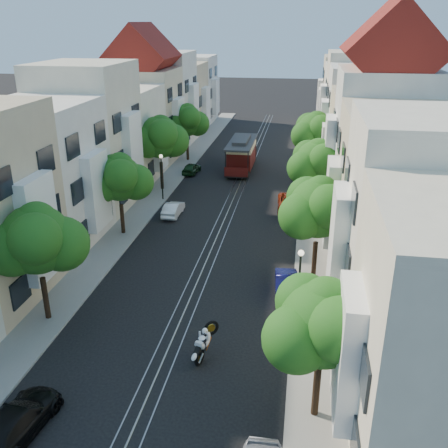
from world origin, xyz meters
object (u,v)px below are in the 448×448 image
at_px(tree_e_c, 317,164).
at_px(cable_car, 242,153).
at_px(tree_w_c, 160,138).
at_px(parked_car_e_mid, 286,286).
at_px(lamp_west, 162,170).
at_px(parked_car_w_mid, 173,209).
at_px(parked_car_e_far, 290,203).
at_px(tree_w_a, 38,241).
at_px(tree_w_b, 120,179).
at_px(parked_car_w_far, 192,168).
at_px(parked_car_w_near, 16,422).
at_px(tree_e_b, 319,209).
at_px(lamp_east, 300,275).
at_px(tree_e_d, 316,132).
at_px(tree_w_d, 187,121).
at_px(tree_e_a, 323,326).
at_px(sportbike_rider, 204,342).

relative_size(tree_e_c, cable_car, 0.77).
xyz_separation_m(tree_w_c, parked_car_e_mid, (12.74, -18.34, -4.45)).
distance_m(lamp_west, parked_car_w_mid, 4.62).
bearing_deg(parked_car_e_far, tree_w_a, -125.92).
bearing_deg(tree_w_b, parked_car_w_far, 84.80).
bearing_deg(parked_car_w_far, cable_car, -151.32).
height_order(parked_car_e_mid, parked_car_w_near, parked_car_w_near).
relative_size(tree_e_b, lamp_east, 1.61).
distance_m(lamp_west, parked_car_e_far, 11.82).
relative_size(tree_e_d, parked_car_e_far, 1.46).
bearing_deg(parked_car_w_far, tree_w_d, -67.97).
distance_m(tree_e_d, tree_w_c, 15.60).
relative_size(tree_w_c, lamp_west, 1.71).
distance_m(tree_e_a, tree_w_d, 41.57).
height_order(tree_e_b, tree_w_b, tree_e_b).
xyz_separation_m(tree_w_d, lamp_east, (13.44, -31.98, -1.75)).
height_order(tree_w_b, lamp_east, tree_w_b).
bearing_deg(cable_car, parked_car_w_near, -95.49).
relative_size(tree_w_b, parked_car_e_mid, 1.66).
xyz_separation_m(tree_e_c, tree_w_a, (-14.40, -18.00, 0.13)).
xyz_separation_m(tree_e_a, tree_e_c, (0.00, 23.00, 0.20)).
relative_size(tree_e_a, parked_car_e_far, 1.34).
relative_size(tree_w_a, tree_w_c, 0.94).
distance_m(tree_e_a, tree_e_d, 34.00).
bearing_deg(parked_car_e_mid, parked_car_w_mid, 125.45).
height_order(tree_e_a, tree_w_c, tree_w_c).
bearing_deg(parked_car_e_mid, parked_car_e_far, 86.47).
bearing_deg(tree_e_d, lamp_west, -146.50).
xyz_separation_m(tree_e_c, tree_w_d, (-14.40, 16.00, 0.00)).
relative_size(tree_e_b, parked_car_e_far, 1.43).
distance_m(tree_e_d, tree_w_a, 32.38).
bearing_deg(tree_e_c, tree_e_a, -90.00).
xyz_separation_m(tree_w_c, tree_w_d, (-0.00, 11.00, -0.47)).
bearing_deg(tree_w_d, parked_car_w_near, -86.26).
bearing_deg(tree_w_b, lamp_west, 84.03).
bearing_deg(lamp_west, tree_w_b, -95.97).
bearing_deg(parked_car_w_mid, lamp_west, -61.17).
bearing_deg(tree_w_c, parked_car_e_far, -16.95).
bearing_deg(sportbike_rider, tree_e_a, -13.09).
relative_size(tree_w_a, lamp_east, 1.61).
bearing_deg(lamp_west, lamp_east, -55.01).
bearing_deg(parked_car_w_near, tree_e_d, -101.88).
bearing_deg(parked_car_w_mid, sportbike_rider, 109.54).
xyz_separation_m(tree_w_b, tree_w_c, (0.00, 11.00, 0.67)).
relative_size(tree_w_b, lamp_west, 1.51).
distance_m(lamp_west, cable_car, 12.55).
relative_size(lamp_east, lamp_west, 1.00).
height_order(tree_e_d, parked_car_w_near, tree_e_d).
distance_m(lamp_east, lamp_west, 21.97).
relative_size(lamp_east, parked_car_w_far, 1.23).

